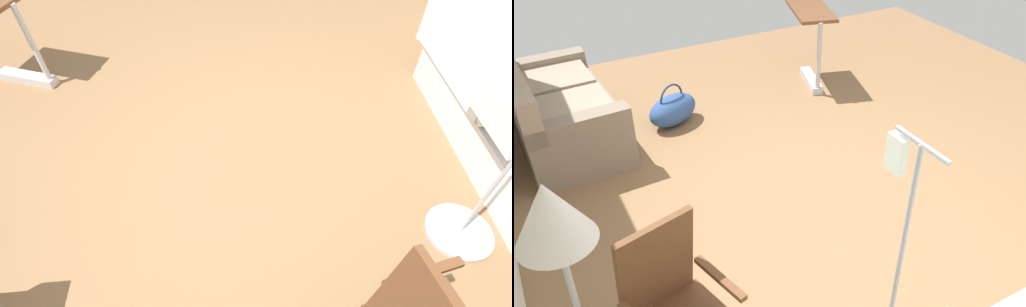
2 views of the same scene
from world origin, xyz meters
TOP-DOWN VIEW (x-y plane):
  - ground_plane at (0.00, 0.00)m, footprint 7.49×7.49m
  - iv_pole at (-1.52, 0.76)m, footprint 0.44×0.44m

SIDE VIEW (x-z plane):
  - ground_plane at x=0.00m, z-range 0.00..0.00m
  - iv_pole at x=-1.52m, z-range -0.59..1.09m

